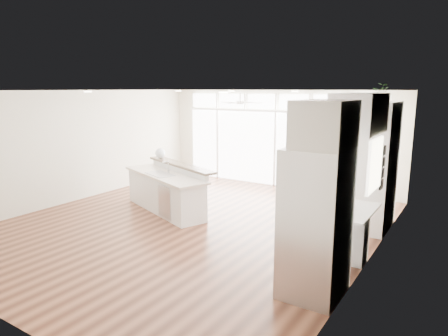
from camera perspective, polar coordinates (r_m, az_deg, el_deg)
The scene contains 23 objects.
floor at distance 8.33m, azimuth -4.69°, elevation -8.02°, with size 7.00×8.00×0.02m, color #472316.
ceiling at distance 7.86m, azimuth -5.01°, elevation 10.97°, with size 7.00×8.00×0.02m, color white.
wall_back at distance 11.38m, azimuth 7.54°, elevation 4.19°, with size 7.00×0.04×2.70m, color silver.
wall_left at distance 10.47m, azimuth -20.24°, elevation 2.97°, with size 0.04×8.00×2.70m, color silver.
wall_right at distance 6.51m, azimuth 20.41°, elevation -1.75°, with size 0.04×8.00×2.70m, color silver.
glass_wall at distance 11.37m, azimuth 7.37°, elevation 2.66°, with size 5.80×0.06×2.08m, color white.
transom_row at distance 11.25m, azimuth 7.55°, elevation 9.37°, with size 5.90×0.06×0.40m, color white.
desk_window at distance 6.77m, azimuth 20.76°, elevation 0.43°, with size 0.04×0.85×0.85m, color white.
ceiling_fan at distance 10.47m, azimuth 2.33°, elevation 9.87°, with size 1.16×1.16×0.32m, color white.
recessed_lights at distance 8.02m, azimuth -4.12°, elevation 10.85°, with size 3.40×3.00×0.02m, color white.
oven_cabinet at distance 8.32m, azimuth 20.88°, elevation 0.24°, with size 0.64×1.20×2.50m, color white.
desk_nook at distance 7.14m, azimuth 17.48°, elevation -8.55°, with size 0.72×1.30×0.76m, color white.
upper_cabinets at distance 6.74m, azimuth 18.81°, elevation 7.39°, with size 0.64×1.30×0.64m, color white.
refrigerator at distance 5.44m, azimuth 12.96°, elevation -7.63°, with size 0.76×0.90×2.00m, color #BABABF.
fridge_cabinet at distance 5.16m, azimuth 14.23°, elevation 6.07°, with size 0.64×0.90×0.60m, color white.
framed_photos at distance 7.39m, azimuth 21.70°, elevation 0.05°, with size 0.06×0.22×0.80m, color black.
kitchen_island at distance 9.12m, azimuth -8.46°, elevation -2.91°, with size 2.62×0.99×1.04m, color white.
rug at distance 7.64m, azimuth 11.13°, elevation -9.89°, with size 0.81×0.59×0.01m, color #3E2713.
office_chair at distance 6.50m, azimuth 13.67°, elevation -8.80°, with size 0.56×0.52×1.08m, color black.
fishbowl at distance 10.00m, azimuth -9.09°, elevation 2.10°, with size 0.25×0.25×0.25m, color white.
monitor at distance 6.98m, azimuth 17.14°, elevation -3.89°, with size 0.08×0.51×0.42m, color black.
keyboard at distance 7.08m, azimuth 15.72°, elevation -5.30°, with size 0.12×0.32×0.02m, color silver.
potted_plant at distance 8.19m, azimuth 21.56°, elevation 9.75°, with size 0.30×0.33×0.26m, color #315B27.
Camera 1 is at (4.81, -6.22, 2.74)m, focal length 32.00 mm.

